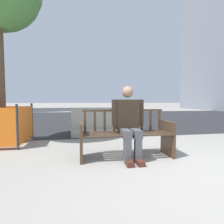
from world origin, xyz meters
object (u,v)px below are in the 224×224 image
Objects in this scene: jersey_barrier_centre at (105,124)px; construction_fence at (0,124)px; seated_person at (129,120)px; street_bench at (126,136)px.

jersey_barrier_centre is 2.73m from construction_fence.
seated_person is 1.10× the size of construction_fence.
seated_person reaches higher than construction_fence.
street_bench reaches higher than jersey_barrier_centre.
jersey_barrier_centre is (-0.09, 2.14, -0.06)m from street_bench.
seated_person is at bearing -62.00° from street_bench.
seated_person is 2.22m from jersey_barrier_centre.
street_bench is at bearing -27.64° from construction_fence.
seated_person is at bearing -86.74° from jersey_barrier_centre.
construction_fence reaches higher than street_bench.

